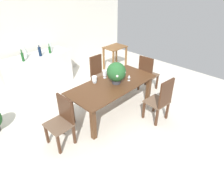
{
  "coord_description": "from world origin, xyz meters",
  "views": [
    {
      "loc": [
        -2.71,
        -2.81,
        2.76
      ],
      "look_at": [
        -0.03,
        -0.25,
        0.6
      ],
      "focal_mm": 31.25,
      "sensor_mm": 36.0,
      "label": 1
    }
  ],
  "objects": [
    {
      "name": "chair_near_right",
      "position": [
        0.45,
        -1.21,
        0.55
      ],
      "size": [
        0.48,
        0.47,
        1.02
      ],
      "rotation": [
        0.0,
        0.0,
        3.05
      ],
      "color": "#422616",
      "rests_on": "ground"
    },
    {
      "name": "kitchen_counter",
      "position": [
        -0.52,
        2.09,
        0.47
      ],
      "size": [
        1.73,
        0.65,
        0.93
      ],
      "primitive_type": "cube",
      "color": "silver",
      "rests_on": "ground"
    },
    {
      "name": "chair_head_end",
      "position": [
        -1.32,
        -0.24,
        0.53
      ],
      "size": [
        0.42,
        0.47,
        0.94
      ],
      "rotation": [
        0.0,
        0.0,
        -1.55
      ],
      "color": "#422616",
      "rests_on": "ground"
    },
    {
      "name": "wine_bottle_tall",
      "position": [
        -0.18,
        1.97,
        1.03
      ],
      "size": [
        0.07,
        0.07,
        0.26
      ],
      "color": "#194C1E",
      "rests_on": "kitchen_counter"
    },
    {
      "name": "wine_glass",
      "position": [
        0.35,
        -0.41,
        0.83
      ],
      "size": [
        0.06,
        0.06,
        0.14
      ],
      "color": "silver",
      "rests_on": "dining_table"
    },
    {
      "name": "dining_table",
      "position": [
        0.0,
        -0.24,
        0.61
      ],
      "size": [
        2.02,
        0.92,
        0.73
      ],
      "color": "#4C2D19",
      "rests_on": "ground"
    },
    {
      "name": "wine_bottle_dark",
      "position": [
        -0.03,
        2.17,
        1.04
      ],
      "size": [
        0.07,
        0.07,
        0.26
      ],
      "color": "#B2BFB7",
      "rests_on": "kitchen_counter"
    },
    {
      "name": "wine_bottle_green",
      "position": [
        -0.47,
        1.95,
        1.05
      ],
      "size": [
        0.08,
        0.08,
        0.29
      ],
      "color": "#0F1E38",
      "rests_on": "kitchen_counter"
    },
    {
      "name": "crystal_vase_center_near",
      "position": [
        0.07,
        0.08,
        0.85
      ],
      "size": [
        0.09,
        0.09,
        0.19
      ],
      "color": "silver",
      "rests_on": "dining_table"
    },
    {
      "name": "side_table",
      "position": [
        1.82,
        1.39,
        0.59
      ],
      "size": [
        0.7,
        0.52,
        0.77
      ],
      "color": "brown",
      "rests_on": "ground"
    },
    {
      "name": "wine_bottle_clear",
      "position": [
        -0.95,
        1.92,
        1.04
      ],
      "size": [
        0.06,
        0.06,
        0.29
      ],
      "color": "#194C1E",
      "rests_on": "kitchen_counter"
    },
    {
      "name": "flower_centerpiece",
      "position": [
        0.07,
        -0.28,
        0.99
      ],
      "size": [
        0.41,
        0.41,
        0.48
      ],
      "color": "#333338",
      "rests_on": "dining_table"
    },
    {
      "name": "back_wall",
      "position": [
        0.0,
        2.6,
        1.3
      ],
      "size": [
        6.4,
        0.1,
        2.6
      ],
      "primitive_type": "cube",
      "color": "silver",
      "rests_on": "ground"
    },
    {
      "name": "chair_foot_end",
      "position": [
        1.31,
        -0.25,
        0.55
      ],
      "size": [
        0.47,
        0.46,
        1.01
      ],
      "rotation": [
        0.0,
        0.0,
        1.63
      ],
      "color": "#422616",
      "rests_on": "ground"
    },
    {
      "name": "ground_plane",
      "position": [
        0.0,
        0.0,
        0.0
      ],
      "size": [
        7.04,
        7.04,
        0.0
      ],
      "primitive_type": "plane",
      "color": "silver"
    },
    {
      "name": "wine_bottle_amber",
      "position": [
        -0.77,
        2.13,
        1.03
      ],
      "size": [
        0.08,
        0.08,
        0.28
      ],
      "color": "#B2BFB7",
      "rests_on": "kitchen_counter"
    },
    {
      "name": "crystal_vase_left",
      "position": [
        -0.25,
        0.08,
        0.83
      ],
      "size": [
        0.11,
        0.11,
        0.15
      ],
      "color": "silver",
      "rests_on": "dining_table"
    },
    {
      "name": "chair_far_right",
      "position": [
        0.46,
        0.72,
        0.53
      ],
      "size": [
        0.43,
        0.43,
        0.98
      ],
      "rotation": [
        0.0,
        0.0,
        -0.02
      ],
      "color": "#422616",
      "rests_on": "ground"
    }
  ]
}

